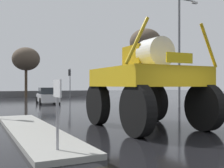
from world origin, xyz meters
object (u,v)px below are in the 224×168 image
lane_arrow_sign (57,101)px  sedan_ahead (48,96)px  streetlight_near_right (181,46)px  bare_tree_far_center (26,59)px  oversize_sprayer (147,82)px  traffic_signal_near_right (157,71)px  bare_tree_right (145,43)px  traffic_signal_far_left (70,77)px

lane_arrow_sign → sedan_ahead: lane_arrow_sign is taller
streetlight_near_right → bare_tree_far_center: 25.03m
oversize_sprayer → traffic_signal_near_right: (4.30, 5.31, 0.77)m
traffic_signal_near_right → bare_tree_right: 10.35m
traffic_signal_near_right → bare_tree_far_center: (-4.00, 26.00, 2.79)m
oversize_sprayer → traffic_signal_far_left: bearing=-10.0°
bare_tree_right → bare_tree_far_center: (-8.76, 17.44, -0.56)m
traffic_signal_far_left → streetlight_near_right: size_ratio=0.45×
oversize_sprayer → bare_tree_right: 17.07m
traffic_signal_far_left → traffic_signal_near_right: bearing=-91.3°
lane_arrow_sign → traffic_signal_near_right: size_ratio=0.48×
bare_tree_far_center → traffic_signal_far_left: bearing=-54.3°
sedan_ahead → traffic_signal_near_right: 12.71m
sedan_ahead → bare_tree_right: 10.99m
lane_arrow_sign → bare_tree_right: 22.09m
sedan_ahead → traffic_signal_near_right: traffic_signal_near_right is taller
lane_arrow_sign → streetlight_near_right: (12.77, 10.44, 3.46)m
lane_arrow_sign → streetlight_near_right: streetlight_near_right is taller
sedan_ahead → traffic_signal_near_right: bearing=-154.7°
streetlight_near_right → bare_tree_far_center: size_ratio=1.22×
lane_arrow_sign → sedan_ahead: bearing=77.1°
traffic_signal_far_left → lane_arrow_sign: bearing=-108.4°
traffic_signal_far_left → streetlight_near_right: 17.97m
lane_arrow_sign → traffic_signal_near_right: (8.87, 8.18, 1.31)m
traffic_signal_near_right → streetlight_near_right: bearing=30.1°
sedan_ahead → traffic_signal_far_left: bearing=-25.6°
oversize_sprayer → bare_tree_far_center: 31.51m
streetlight_near_right → sedan_ahead: bearing=130.7°
bare_tree_right → traffic_signal_near_right: bearing=-119.1°
sedan_ahead → bare_tree_far_center: size_ratio=0.59×
traffic_signal_far_left → bare_tree_far_center: 8.08m
oversize_sprayer → traffic_signal_far_left: 25.55m
oversize_sprayer → streetlight_near_right: bearing=-46.6°
traffic_signal_far_left → streetlight_near_right: (3.44, -17.53, 1.97)m
lane_arrow_sign → traffic_signal_far_left: bearing=71.6°
traffic_signal_far_left → bare_tree_far_center: bearing=125.7°
sedan_ahead → oversize_sprayer: bearing=-174.8°
streetlight_near_right → bare_tree_right: (0.86, 6.31, 1.19)m
sedan_ahead → streetlight_near_right: streetlight_near_right is taller
traffic_signal_near_right → streetlight_near_right: streetlight_near_right is taller
oversize_sprayer → bare_tree_far_center: bearing=0.1°
lane_arrow_sign → traffic_signal_far_left: (9.33, 27.96, 1.49)m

